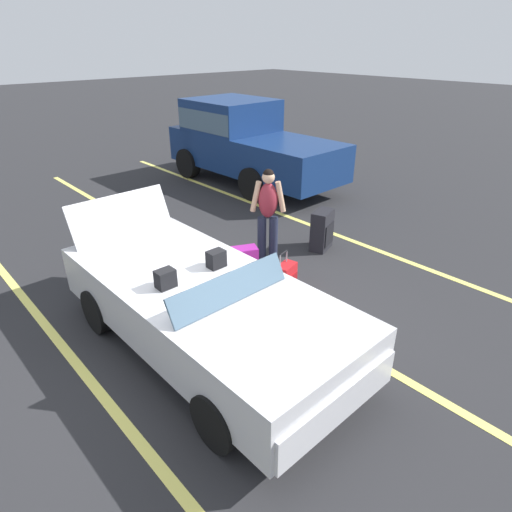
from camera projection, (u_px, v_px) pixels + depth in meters
ground_plane at (207, 346)px, 5.57m from camera, size 80.00×80.00×0.00m
lot_line_near at (105, 400)px, 4.75m from camera, size 18.00×0.12×0.01m
lot_line_mid at (281, 308)px, 6.37m from camera, size 18.00×0.12×0.01m
lot_line_far at (385, 253)px, 8.00m from camera, size 18.00×0.12×0.01m
convertible_car at (214, 314)px, 5.18m from camera, size 4.20×1.87×1.52m
suitcase_large_black at (322, 230)px, 8.02m from camera, size 0.42×0.54×0.74m
suitcase_medium_bright at (245, 266)px, 6.89m from camera, size 0.39×0.46×0.62m
suitcase_small_carryon at (286, 279)px, 6.62m from camera, size 0.29×0.38×0.70m
traveler_person at (268, 211)px, 7.31m from camera, size 0.48×0.49×1.65m
parked_pickup_truck_near at (243, 140)px, 11.59m from camera, size 5.04×2.15×2.10m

